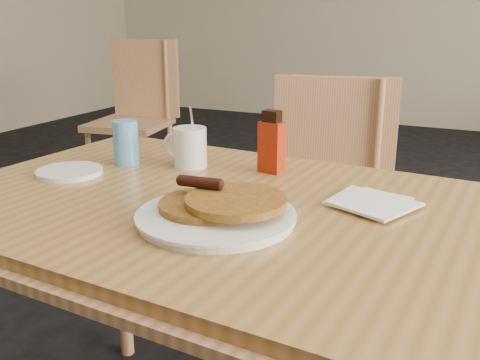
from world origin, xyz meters
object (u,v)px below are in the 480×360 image
object	(u,v)px
main_table	(216,217)
syrup_bottle	(271,144)
blue_tumbler	(126,142)
chair_main_far	(324,191)
coffee_mug	(189,146)
pancake_plate	(218,212)
chair_wall_extra	(137,104)

from	to	relation	value
main_table	syrup_bottle	size ratio (longest dim) A/B	8.45
blue_tumbler	chair_main_far	bearing A→B (deg)	57.21
coffee_mug	syrup_bottle	xyz separation A→B (m)	(0.21, 0.04, 0.02)
pancake_plate	blue_tumbler	size ratio (longest dim) A/B	2.64
main_table	coffee_mug	distance (m)	0.29
pancake_plate	syrup_bottle	xyz separation A→B (m)	(-0.04, 0.35, 0.05)
chair_wall_extra	syrup_bottle	bearing A→B (deg)	-55.00
chair_main_far	coffee_mug	bearing A→B (deg)	-123.72
chair_main_far	syrup_bottle	world-z (taller)	chair_main_far
chair_main_far	blue_tumbler	world-z (taller)	chair_main_far
coffee_mug	syrup_bottle	bearing A→B (deg)	27.31
chair_main_far	pancake_plate	world-z (taller)	chair_main_far
pancake_plate	chair_main_far	bearing A→B (deg)	92.54
pancake_plate	coffee_mug	bearing A→B (deg)	128.47
pancake_plate	chair_wall_extra	bearing A→B (deg)	129.60
coffee_mug	blue_tumbler	distance (m)	0.17
syrup_bottle	main_table	bearing A→B (deg)	-85.60
main_table	syrup_bottle	world-z (taller)	syrup_bottle
chair_main_far	syrup_bottle	size ratio (longest dim) A/B	5.96
chair_wall_extra	coffee_mug	xyz separation A→B (m)	(1.35, -1.61, 0.21)
chair_main_far	syrup_bottle	bearing A→B (deg)	-101.92
main_table	pancake_plate	world-z (taller)	pancake_plate
chair_main_far	coffee_mug	world-z (taller)	chair_main_far
main_table	pancake_plate	xyz separation A→B (m)	(0.06, -0.11, 0.06)
coffee_mug	syrup_bottle	size ratio (longest dim) A/B	1.03
coffee_mug	blue_tumbler	world-z (taller)	coffee_mug
chair_main_far	chair_wall_extra	bearing A→B (deg)	133.01
pancake_plate	blue_tumbler	bearing A→B (deg)	147.34
chair_main_far	pancake_plate	bearing A→B (deg)	-99.60
main_table	blue_tumbler	bearing A→B (deg)	156.08
blue_tumbler	coffee_mug	bearing A→B (deg)	16.43
main_table	coffee_mug	bearing A→B (deg)	132.39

